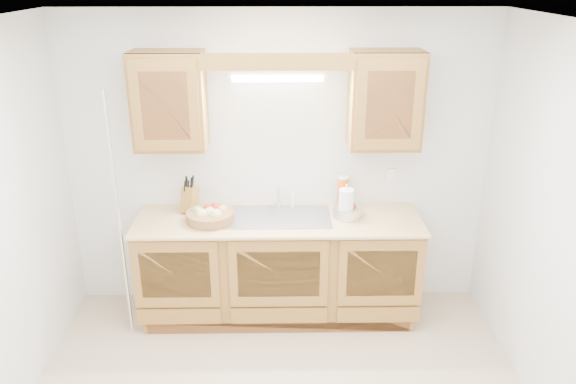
{
  "coord_description": "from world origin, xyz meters",
  "views": [
    {
      "loc": [
        0.01,
        -2.92,
        2.77
      ],
      "look_at": [
        0.07,
        0.85,
        1.26
      ],
      "focal_mm": 35.0,
      "sensor_mm": 36.0,
      "label": 1
    }
  ],
  "objects_px": {
    "fruit_basket": "(210,215)",
    "apple_bowl": "(348,211)",
    "knife_block": "(190,199)",
    "paper_towel": "(346,204)"
  },
  "relations": [
    {
      "from": "fruit_basket",
      "to": "apple_bowl",
      "type": "relative_size",
      "value": 1.55
    },
    {
      "from": "fruit_basket",
      "to": "apple_bowl",
      "type": "bearing_deg",
      "value": 3.16
    },
    {
      "from": "knife_block",
      "to": "apple_bowl",
      "type": "height_order",
      "value": "knife_block"
    },
    {
      "from": "knife_block",
      "to": "paper_towel",
      "type": "distance_m",
      "value": 1.28
    },
    {
      "from": "knife_block",
      "to": "paper_towel",
      "type": "height_order",
      "value": "same"
    },
    {
      "from": "fruit_basket",
      "to": "knife_block",
      "type": "xyz_separation_m",
      "value": [
        -0.19,
        0.2,
        0.06
      ]
    },
    {
      "from": "apple_bowl",
      "to": "knife_block",
      "type": "bearing_deg",
      "value": 173.86
    },
    {
      "from": "paper_towel",
      "to": "apple_bowl",
      "type": "bearing_deg",
      "value": 57.5
    },
    {
      "from": "knife_block",
      "to": "apple_bowl",
      "type": "distance_m",
      "value": 1.3
    },
    {
      "from": "fruit_basket",
      "to": "knife_block",
      "type": "distance_m",
      "value": 0.28
    }
  ]
}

